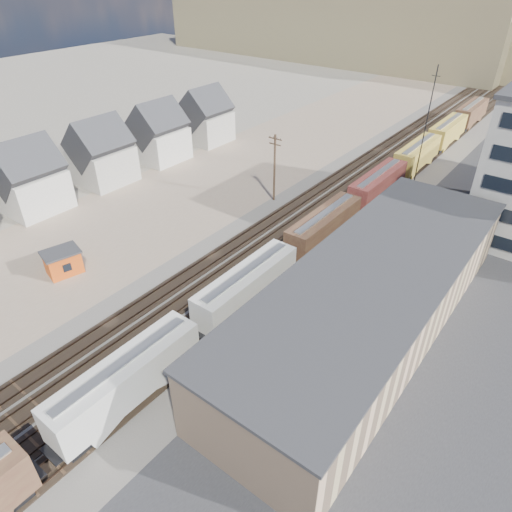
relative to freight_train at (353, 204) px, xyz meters
The scene contains 11 objects.
ground 43.20m from the freight_train, 95.06° to the right, with size 300.00×300.00×0.00m, color #6B6356.
ballast_bed 8.48m from the freight_train, 118.29° to the left, with size 18.00×200.00×0.06m, color #4C4742.
dirt_yard 24.14m from the freight_train, behind, with size 24.00×180.00×0.03m, color #7E6857.
asphalt_lot 20.05m from the freight_train, 23.57° to the right, with size 26.00×120.00×0.04m, color #232326.
rail_tracks 8.72m from the freight_train, 121.64° to the left, with size 11.40×200.00×0.24m.
freight_train is the anchor object (origin of this frame).
warehouse 21.16m from the freight_train, 58.06° to the right, with size 12.40×40.40×7.25m.
utility_pole_north 12.59m from the freight_train, behind, with size 2.20×0.32×10.00m.
radio_mast 18.33m from the freight_train, 82.65° to the left, with size 1.20×0.16×18.00m.
townhouse_row 41.87m from the freight_train, 154.61° to the right, with size 8.15×68.16×10.47m.
maintenance_shed 36.92m from the freight_train, 123.73° to the right, with size 3.96×4.61×2.91m.
Camera 1 is at (26.81, -8.26, 30.67)m, focal length 32.00 mm.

